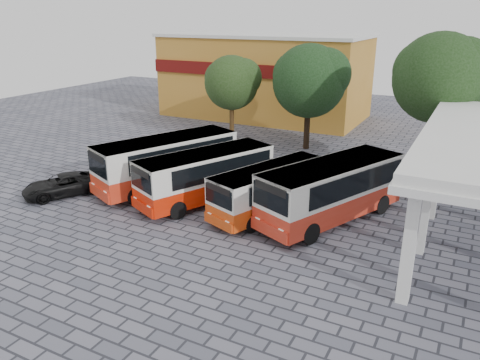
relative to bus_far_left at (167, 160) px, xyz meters
The scene contains 10 objects.
ground 8.10m from the bus_far_left, 25.15° to the right, with size 90.00×90.00×0.00m, color #50515F.
shophouse_block 23.08m from the bus_far_left, 99.68° to the left, with size 20.40×10.40×8.30m.
bus_far_left is the anchor object (origin of this frame).
bus_centre_left 3.31m from the bus_far_left, 12.93° to the right, with size 5.54×8.67×2.91m.
bus_centre_right 7.26m from the bus_far_left, ahead, with size 4.57×7.75×2.61m.
bus_far_right 10.35m from the bus_far_left, ahead, with size 5.84×9.26×3.11m.
tree_left 12.26m from the bus_far_left, 98.65° to the left, with size 4.63×4.41×7.13m.
tree_middle 13.87m from the bus_far_left, 70.15° to the left, with size 5.93×5.64×8.17m.
tree_right 17.79m from the bus_far_left, 35.48° to the left, with size 5.96×5.67×9.28m.
parked_car 6.33m from the bus_far_left, 141.72° to the right, with size 2.10×4.54×1.26m, color black.
Camera 1 is at (9.40, -18.72, 10.29)m, focal length 35.00 mm.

